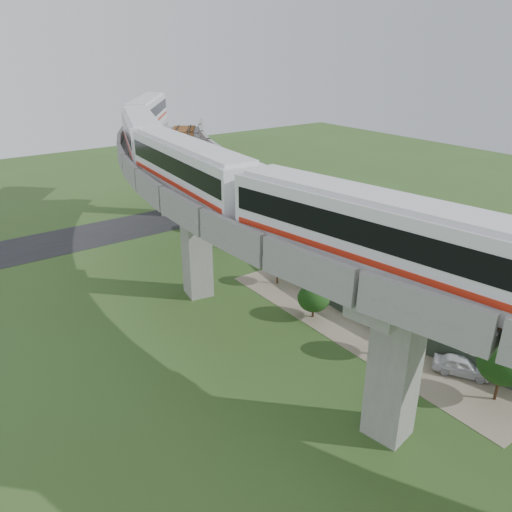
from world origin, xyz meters
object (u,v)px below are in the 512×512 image
Objects in this scene: car_red at (424,271)px; car_dark at (408,283)px; car_white at (462,365)px; metro_train at (189,148)px.

car_red is 3.30m from car_dark.
car_white reaches higher than car_dark.
car_white is (7.47, -21.67, -11.65)m from metro_train.
car_white is 1.03× the size of car_red.
car_red is at bearing -69.66° from car_dark.
car_red is 0.88× the size of car_dark.
metro_train is 25.71m from car_white.
car_red reaches higher than car_dark.
metro_train is 23.97m from car_red.
car_red is at bearing -31.68° from metro_train.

